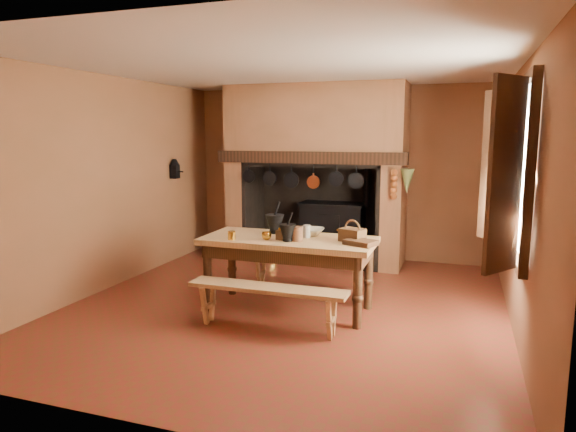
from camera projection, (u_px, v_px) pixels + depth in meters
The scene contains 28 objects.
floor at pixel (287, 306), 6.16m from camera, with size 5.50×5.50×0.00m, color maroon.
ceiling at pixel (287, 65), 5.72m from camera, with size 5.50×5.50×0.00m, color silver.
back_wall at pixel (341, 173), 8.51m from camera, with size 5.00×0.02×2.80m, color #91593A.
wall_left at pixel (107, 183), 6.74m from camera, with size 0.02×5.50×2.80m, color #91593A.
wall_right at pixel (522, 198), 5.15m from camera, with size 0.02×5.50×2.80m, color #91593A.
wall_front at pixel (151, 232), 3.37m from camera, with size 5.00×0.02×2.80m, color #91593A.
chimney_breast at pixel (316, 149), 8.13m from camera, with size 2.95×0.96×2.80m.
iron_range at pixel (333, 230), 8.39m from camera, with size 1.12×0.55×1.60m.
hearth_pans at pixel (271, 252), 8.56m from camera, with size 0.51×0.62×0.20m.
hanging_pans at pixel (305, 180), 7.75m from camera, with size 1.92×0.29×0.27m.
onion_string at pixel (394, 184), 7.31m from camera, with size 0.12×0.10×0.46m, color #9E441D, non-canonical shape.
herb_bunch at pixel (407, 181), 7.24m from camera, with size 0.20×0.20×0.35m, color #52592A.
window at pixel (511, 171), 4.77m from camera, with size 0.39×1.75×1.76m.
wall_coffee_mill at pixel (175, 167), 8.14m from camera, with size 0.23×0.16×0.31m.
work_table at pixel (289, 249), 5.92m from camera, with size 1.98×0.88×0.86m.
bench_front at pixel (267, 297), 5.34m from camera, with size 1.69×0.30×0.48m.
bench_back at pixel (307, 266), 6.69m from camera, with size 1.60×0.28×0.45m.
mortar_large at pixel (275, 223), 6.16m from camera, with size 0.23×0.23×0.39m.
mortar_small at pixel (288, 232), 5.71m from camera, with size 0.19×0.19×0.32m.
coffee_grinder at pixel (282, 234), 5.81m from camera, with size 0.16×0.13×0.17m.
brass_mug_a at pixel (232, 235), 5.79m from camera, with size 0.09×0.09×0.10m, color gold.
brass_mug_b at pixel (298, 233), 5.95m from camera, with size 0.09×0.09×0.10m, color gold.
mixing_bowl at pixel (310, 232), 6.06m from camera, with size 0.33×0.33×0.08m, color tan.
stoneware_crock at pixel (297, 234), 5.73m from camera, with size 0.13×0.13×0.16m, color brown.
glass_jar at pixel (307, 231), 5.91m from camera, with size 0.08×0.08×0.15m, color beige.
wicker_basket at pixel (352, 234), 5.70m from camera, with size 0.31×0.27×0.25m.
wooden_tray at pixel (361, 242), 5.52m from camera, with size 0.32×0.23×0.06m, color #3C1F13.
brass_cup at pixel (267, 236), 5.80m from camera, with size 0.11×0.11×0.09m, color gold.
Camera 1 is at (1.92, -5.60, 2.04)m, focal length 32.00 mm.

